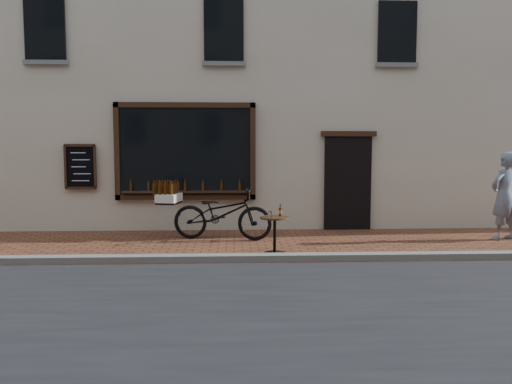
{
  "coord_description": "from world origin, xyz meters",
  "views": [
    {
      "loc": [
        -0.78,
        -8.16,
        1.93
      ],
      "look_at": [
        -0.37,
        1.2,
        1.1
      ],
      "focal_mm": 35.0,
      "sensor_mm": 36.0,
      "label": 1
    }
  ],
  "objects": [
    {
      "name": "cargo_bicycle",
      "position": [
        -1.07,
        2.3,
        0.57
      ],
      "size": [
        2.57,
        1.15,
        1.19
      ],
      "rotation": [
        0.0,
        0.0,
        1.37
      ],
      "color": "black",
      "rests_on": "ground"
    },
    {
      "name": "shop_building",
      "position": [
        0.0,
        6.5,
        5.0
      ],
      "size": [
        28.0,
        6.2,
        10.0
      ],
      "color": "beige",
      "rests_on": "ground"
    },
    {
      "name": "ground",
      "position": [
        0.0,
        0.0,
        0.0
      ],
      "size": [
        90.0,
        90.0,
        0.0
      ],
      "primitive_type": "plane",
      "color": "#5B2E1D",
      "rests_on": "ground"
    },
    {
      "name": "bistro_table",
      "position": [
        -0.04,
        0.77,
        0.49
      ],
      "size": [
        0.54,
        0.54,
        0.92
      ],
      "color": "black",
      "rests_on": "ground"
    },
    {
      "name": "pedestrian",
      "position": [
        4.9,
        2.01,
        0.92
      ],
      "size": [
        0.79,
        0.65,
        1.85
      ],
      "primitive_type": "imported",
      "rotation": [
        0.0,
        0.0,
        3.5
      ],
      "color": "slate",
      "rests_on": "ground"
    },
    {
      "name": "kerb",
      "position": [
        0.0,
        0.2,
        0.06
      ],
      "size": [
        90.0,
        0.25,
        0.12
      ],
      "primitive_type": "cube",
      "color": "slate",
      "rests_on": "ground"
    }
  ]
}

